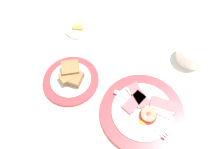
% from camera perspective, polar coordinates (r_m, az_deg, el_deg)
% --- Properties ---
extents(ground_plane, '(3.00, 3.00, 0.00)m').
position_cam_1_polar(ground_plane, '(0.68, 2.98, -9.71)').
color(ground_plane, beige).
extents(breakfast_plate, '(0.26, 0.26, 0.04)m').
position_cam_1_polar(breakfast_plate, '(0.67, 8.00, -9.50)').
color(breakfast_plate, red).
rests_on(breakfast_plate, ground_plane).
extents(bread_plate, '(0.18, 0.18, 0.05)m').
position_cam_1_polar(bread_plate, '(0.72, -10.65, -0.93)').
color(bread_plate, red).
rests_on(bread_plate, ground_plane).
extents(sugar_cup, '(0.10, 0.10, 0.06)m').
position_cam_1_polar(sugar_cup, '(0.79, 20.21, 5.24)').
color(sugar_cup, white).
rests_on(sugar_cup, ground_plane).
extents(butter_dish, '(0.11, 0.11, 0.03)m').
position_cam_1_polar(butter_dish, '(0.85, -8.57, 12.10)').
color(butter_dish, silver).
rests_on(butter_dish, ground_plane).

